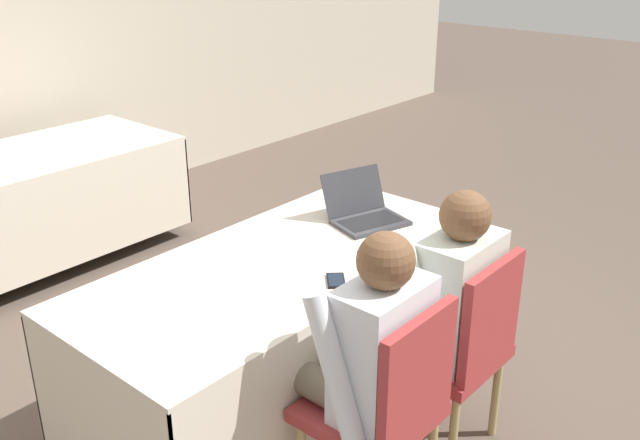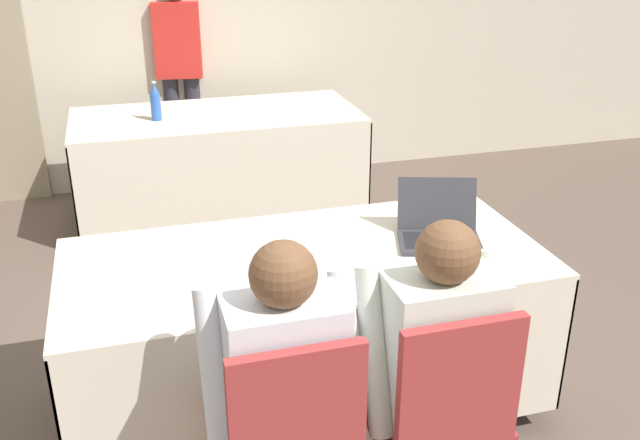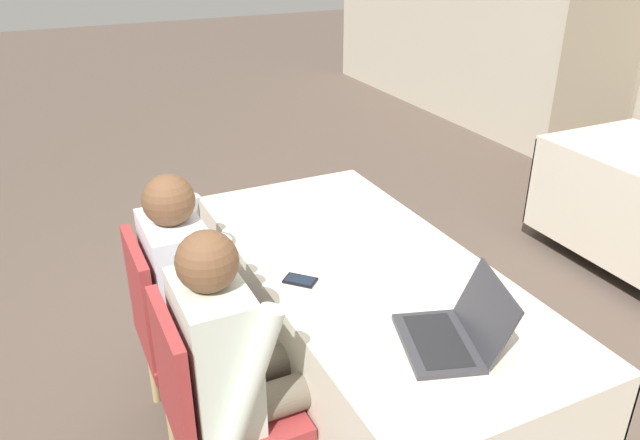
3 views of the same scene
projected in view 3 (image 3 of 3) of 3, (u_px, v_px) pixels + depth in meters
The scene contains 11 objects.
ground_plane at pixel (362, 404), 2.88m from camera, with size 24.00×24.00×0.00m, color brown.
curtain_panel at pixel (607, 18), 4.75m from camera, with size 0.76×0.04×2.65m.
conference_table_near at pixel (367, 300), 2.63m from camera, with size 1.93×0.89×0.74m.
laptop at pixel (452, 333), 2.06m from camera, with size 0.41×0.40×0.23m.
cell_phone at pixel (300, 280), 2.44m from camera, with size 0.14×0.14×0.01m.
paper_beside_laptop at pixel (392, 240), 2.75m from camera, with size 0.24×0.32×0.00m.
paper_centre_table at pixel (344, 315), 2.23m from camera, with size 0.32×0.36×0.00m.
chair_near_left at pixel (177, 326), 2.57m from camera, with size 0.44×0.44×0.91m.
chair_near_right at pixel (213, 405), 2.16m from camera, with size 0.44×0.44×0.91m.
person_checkered_shirt at pixel (198, 287), 2.54m from camera, with size 0.50×0.52×1.17m.
person_white_shirt at pixel (238, 360), 2.13m from camera, with size 0.50×0.52×1.17m.
Camera 3 is at (1.91, -1.13, 2.03)m, focal length 35.00 mm.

